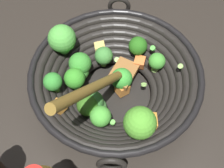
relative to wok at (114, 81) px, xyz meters
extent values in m
plane|color=#28231E|center=(0.00, 0.00, -0.06)|extent=(4.00, 4.00, 0.00)
cylinder|color=black|center=(0.00, 0.00, -0.06)|extent=(0.15, 0.15, 0.01)
torus|color=black|center=(0.00, 0.00, -0.04)|extent=(0.20, 0.20, 0.02)
torus|color=black|center=(0.00, 0.00, -0.03)|extent=(0.22, 0.22, 0.02)
torus|color=black|center=(0.00, 0.00, -0.02)|extent=(0.25, 0.25, 0.02)
torus|color=black|center=(0.00, 0.00, -0.01)|extent=(0.27, 0.27, 0.02)
torus|color=black|center=(0.00, 0.00, 0.00)|extent=(0.29, 0.29, 0.02)
torus|color=black|center=(0.00, 0.00, 0.01)|extent=(0.32, 0.32, 0.02)
torus|color=black|center=(0.00, 0.00, 0.02)|extent=(0.34, 0.34, 0.02)
torus|color=black|center=(0.00, 0.00, 0.03)|extent=(0.36, 0.36, 0.01)
torus|color=black|center=(-0.18, 0.05, 0.03)|extent=(0.02, 0.05, 0.05)
torus|color=black|center=(0.18, -0.05, 0.03)|extent=(0.02, 0.05, 0.05)
cylinder|color=#7BC157|center=(-0.02, -0.08, -0.02)|extent=(0.03, 0.03, 0.02)
sphere|color=#368E26|center=(-0.02, -0.08, 0.00)|extent=(0.04, 0.04, 0.04)
cylinder|color=#6AAB4C|center=(0.04, -0.05, -0.03)|extent=(0.03, 0.03, 0.01)
sphere|color=#336C2E|center=(0.04, -0.05, 0.00)|extent=(0.05, 0.05, 0.05)
cylinder|color=#6EA841|center=(-0.01, -0.12, 0.00)|extent=(0.01, 0.02, 0.02)
sphere|color=#338930|center=(-0.01, -0.12, 0.03)|extent=(0.04, 0.04, 0.04)
cylinder|color=#67A03C|center=(0.08, -0.04, -0.03)|extent=(0.02, 0.02, 0.02)
sphere|color=green|center=(0.08, -0.04, 0.00)|extent=(0.04, 0.04, 0.04)
cylinder|color=#6D974B|center=(0.04, -0.05, -0.05)|extent=(0.02, 0.02, 0.01)
sphere|color=#46863E|center=(0.04, -0.05, -0.02)|extent=(0.04, 0.04, 0.04)
cylinder|color=olive|center=(-0.01, 0.02, -0.04)|extent=(0.02, 0.02, 0.02)
sphere|color=green|center=(-0.01, 0.02, -0.02)|extent=(0.05, 0.05, 0.05)
cylinder|color=#7BAB51|center=(-0.08, 0.07, -0.02)|extent=(0.02, 0.02, 0.01)
sphere|color=#256318|center=(-0.08, 0.07, 0.01)|extent=(0.04, 0.04, 0.04)
cylinder|color=#659637|center=(-0.08, -0.01, -0.03)|extent=(0.02, 0.02, 0.02)
sphere|color=#3E8037|center=(-0.08, -0.01, -0.01)|extent=(0.04, 0.04, 0.04)
cylinder|color=#71B042|center=(0.13, 0.02, 0.02)|extent=(0.03, 0.03, 0.03)
sphere|color=#4F9D2D|center=(0.13, 0.02, 0.05)|extent=(0.06, 0.06, 0.06)
cylinder|color=#6FB04A|center=(-0.06, -0.06, -0.03)|extent=(0.02, 0.02, 0.02)
sphere|color=#378A2E|center=(-0.06, -0.06, 0.00)|extent=(0.05, 0.05, 0.05)
cylinder|color=#5BA33C|center=(-0.05, -0.07, -0.04)|extent=(0.02, 0.02, 0.02)
sphere|color=#3B852E|center=(-0.05, -0.07, -0.01)|extent=(0.04, 0.04, 0.04)
cylinder|color=#5CA248|center=(-0.10, -0.09, 0.02)|extent=(0.03, 0.03, 0.02)
sphere|color=green|center=(-0.10, -0.09, 0.05)|extent=(0.06, 0.06, 0.06)
cylinder|color=#86B158|center=(-0.02, 0.10, -0.01)|extent=(0.02, 0.02, 0.02)
sphere|color=green|center=(-0.02, 0.10, 0.01)|extent=(0.04, 0.04, 0.04)
cylinder|color=#6B964A|center=(0.05, -0.06, -0.02)|extent=(0.02, 0.02, 0.01)
sphere|color=#32641B|center=(0.05, -0.06, 0.00)|extent=(0.04, 0.04, 0.04)
cube|color=#C8802D|center=(0.11, 0.04, 0.01)|extent=(0.04, 0.04, 0.04)
cube|color=orange|center=(0.04, -0.12, 0.02)|extent=(0.03, 0.03, 0.03)
cube|color=#DABC62|center=(-0.10, -0.01, -0.01)|extent=(0.03, 0.03, 0.03)
cube|color=#D3652C|center=(-0.05, 0.07, -0.02)|extent=(0.03, 0.03, 0.03)
cube|color=#C67631|center=(0.00, 0.02, -0.04)|extent=(0.03, 0.03, 0.03)
cylinder|color=#99D166|center=(-0.07, 0.02, -0.03)|extent=(0.01, 0.01, 0.01)
cylinder|color=#99D166|center=(0.01, 0.06, -0.02)|extent=(0.01, 0.01, 0.01)
cylinder|color=#6BC651|center=(0.09, -0.02, -0.01)|extent=(0.01, 0.01, 0.00)
cylinder|color=#56B247|center=(-0.05, 0.10, 0.02)|extent=(0.02, 0.02, 0.01)
cylinder|color=#99D166|center=(0.02, 0.13, 0.04)|extent=(0.01, 0.01, 0.01)
cylinder|color=#56B247|center=(0.02, -0.04, -0.02)|extent=(0.02, 0.02, 0.01)
cube|color=brown|center=(-0.03, 0.03, -0.02)|extent=(0.09, 0.08, 0.01)
cylinder|color=olive|center=(0.07, -0.05, 0.10)|extent=(0.18, 0.15, 0.20)
camera|label=1|loc=(0.35, -0.09, 0.56)|focal=50.92mm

